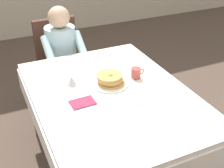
# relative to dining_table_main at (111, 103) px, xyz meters

# --- Properties ---
(ground_plane) EXTENTS (14.00, 14.00, 0.00)m
(ground_plane) POSITION_rel_dining_table_main_xyz_m (0.00, 0.00, -0.65)
(ground_plane) COLOR brown
(dining_table_main) EXTENTS (1.12, 1.52, 0.74)m
(dining_table_main) POSITION_rel_dining_table_main_xyz_m (0.00, 0.00, 0.00)
(dining_table_main) COLOR white
(dining_table_main) RESTS_ON ground
(chair_diner) EXTENTS (0.44, 0.45, 0.93)m
(chair_diner) POSITION_rel_dining_table_main_xyz_m (-0.08, 1.17, -0.12)
(chair_diner) COLOR #4C2D23
(chair_diner) RESTS_ON ground
(diner_person) EXTENTS (0.40, 0.43, 1.12)m
(diner_person) POSITION_rel_dining_table_main_xyz_m (-0.08, 1.01, 0.02)
(diner_person) COLOR silver
(diner_person) RESTS_ON ground
(plate_breakfast) EXTENTS (0.28, 0.28, 0.02)m
(plate_breakfast) POSITION_rel_dining_table_main_xyz_m (0.04, 0.11, 0.10)
(plate_breakfast) COLOR white
(plate_breakfast) RESTS_ON dining_table_main
(breakfast_stack) EXTENTS (0.21, 0.21, 0.08)m
(breakfast_stack) POSITION_rel_dining_table_main_xyz_m (0.04, 0.11, 0.14)
(breakfast_stack) COLOR tan
(breakfast_stack) RESTS_ON plate_breakfast
(cup_coffee) EXTENTS (0.11, 0.08, 0.08)m
(cup_coffee) POSITION_rel_dining_table_main_xyz_m (0.27, 0.12, 0.13)
(cup_coffee) COLOR #B24C42
(cup_coffee) RESTS_ON dining_table_main
(syrup_pitcher) EXTENTS (0.08, 0.08, 0.07)m
(syrup_pitcher) POSITION_rel_dining_table_main_xyz_m (-0.23, 0.22, 0.13)
(syrup_pitcher) COLOR silver
(syrup_pitcher) RESTS_ON dining_table_main
(fork_left_of_plate) EXTENTS (0.02, 0.18, 0.00)m
(fork_left_of_plate) POSITION_rel_dining_table_main_xyz_m (-0.15, 0.09, 0.09)
(fork_left_of_plate) COLOR silver
(fork_left_of_plate) RESTS_ON dining_table_main
(knife_right_of_plate) EXTENTS (0.02, 0.20, 0.00)m
(knife_right_of_plate) POSITION_rel_dining_table_main_xyz_m (0.23, 0.09, 0.09)
(knife_right_of_plate) COLOR silver
(knife_right_of_plate) RESTS_ON dining_table_main
(spoon_near_edge) EXTENTS (0.15, 0.04, 0.00)m
(spoon_near_edge) POSITION_rel_dining_table_main_xyz_m (0.06, -0.23, 0.09)
(spoon_near_edge) COLOR silver
(spoon_near_edge) RESTS_ON dining_table_main
(napkin_folded) EXTENTS (0.17, 0.13, 0.01)m
(napkin_folded) POSITION_rel_dining_table_main_xyz_m (-0.24, -0.04, 0.09)
(napkin_folded) COLOR #8C2D4C
(napkin_folded) RESTS_ON dining_table_main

